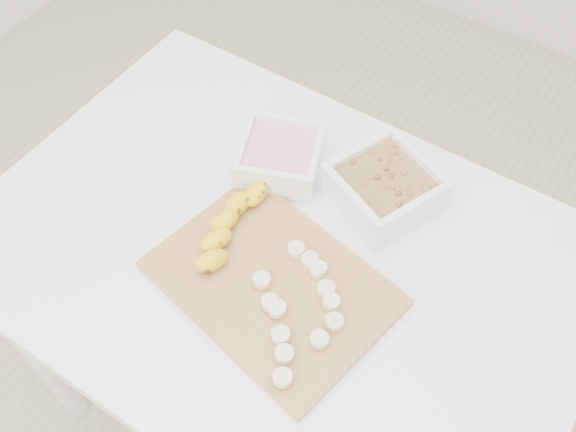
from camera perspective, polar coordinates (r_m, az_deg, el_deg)
The scene contains 7 objects.
ground at distance 1.73m, azimuth -0.57°, elevation -16.60°, with size 3.50×3.50×0.00m, color #C6AD89.
table at distance 1.13m, azimuth -0.84°, elevation -5.65°, with size 1.00×0.70×0.75m.
bowl_yogurt at distance 1.13m, azimuth -0.71°, elevation 5.30°, with size 0.18×0.18×0.06m.
bowl_granola at distance 1.09m, azimuth 8.54°, elevation 2.53°, with size 0.20×0.20×0.07m.
cutting_board at distance 1.01m, azimuth -1.40°, elevation -5.97°, with size 0.36×0.26×0.01m, color #AD7D46.
banana at distance 1.04m, azimuth -5.24°, elevation -0.93°, with size 0.05×0.19×0.03m, color gold, non-canonical shape.
banana_slices at distance 0.97m, azimuth 1.03°, elevation -7.95°, with size 0.16×0.22×0.02m.
Camera 1 is at (0.33, -0.47, 1.63)m, focal length 40.00 mm.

